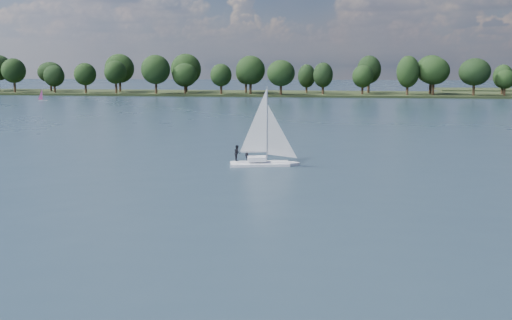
{
  "coord_description": "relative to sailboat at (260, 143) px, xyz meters",
  "views": [
    {
      "loc": [
        3.48,
        -9.68,
        10.98
      ],
      "look_at": [
        -3.32,
        41.1,
        2.5
      ],
      "focal_mm": 40.0,
      "sensor_mm": 36.0,
      "label": 1
    }
  ],
  "objects": [
    {
      "name": "ground",
      "position": [
        4.31,
        47.79,
        -2.57
      ],
      "size": [
        700.0,
        700.0,
        0.0
      ],
      "primitive_type": "plane",
      "color": "#233342",
      "rests_on": "ground"
    },
    {
      "name": "far_shore",
      "position": [
        4.31,
        159.79,
        -2.57
      ],
      "size": [
        660.0,
        40.0,
        1.5
      ],
      "primitive_type": "cube",
      "color": "black",
      "rests_on": "ground"
    },
    {
      "name": "sailboat",
      "position": [
        0.0,
        0.0,
        0.0
      ],
      "size": [
        7.24,
        3.43,
        9.19
      ],
      "rotation": [
        0.0,
        0.0,
        0.22
      ],
      "color": "white",
      "rests_on": "ground"
    },
    {
      "name": "dinghy_pink",
      "position": [
        -83.03,
        108.22,
        -1.58
      ],
      "size": [
        2.75,
        2.29,
        4.18
      ],
      "rotation": [
        0.0,
        0.0,
        0.58
      ],
      "color": "white",
      "rests_on": "ground"
    },
    {
      "name": "treeline",
      "position": [
        2.73,
        155.28,
        5.54
      ],
      "size": [
        562.53,
        73.32,
        17.77
      ],
      "color": "black",
      "rests_on": "ground"
    }
  ]
}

